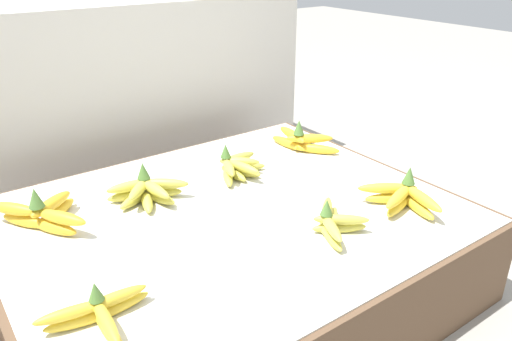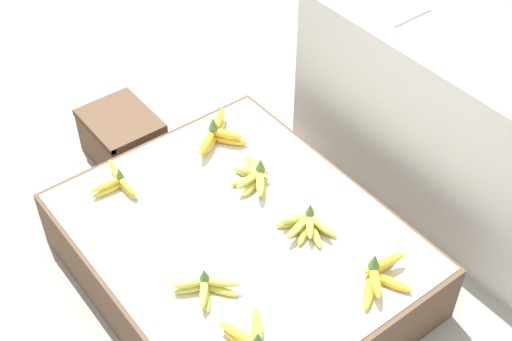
% 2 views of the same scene
% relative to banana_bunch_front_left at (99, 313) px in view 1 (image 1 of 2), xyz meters
% --- Properties ---
extents(ground_plane, '(10.00, 10.00, 0.00)m').
position_rel_banana_bunch_front_left_xyz_m(ground_plane, '(0.43, 0.22, -0.28)').
color(ground_plane, gray).
extents(display_platform, '(1.17, 0.96, 0.25)m').
position_rel_banana_bunch_front_left_xyz_m(display_platform, '(0.43, 0.22, -0.15)').
color(display_platform, brown).
rests_on(display_platform, ground_plane).
extents(back_vendor_table, '(1.28, 0.47, 0.72)m').
position_rel_banana_bunch_front_left_xyz_m(back_vendor_table, '(0.57, 1.12, 0.08)').
color(back_vendor_table, beige).
rests_on(back_vendor_table, ground_plane).
extents(banana_bunch_front_left, '(0.22, 0.15, 0.09)m').
position_rel_banana_bunch_front_left_xyz_m(banana_bunch_front_left, '(0.00, 0.00, 0.00)').
color(banana_bunch_front_left, gold).
rests_on(banana_bunch_front_left, display_platform).
extents(banana_bunch_front_midright, '(0.15, 0.19, 0.09)m').
position_rel_banana_bunch_front_left_xyz_m(banana_bunch_front_midright, '(0.58, -0.02, 0.00)').
color(banana_bunch_front_midright, gold).
rests_on(banana_bunch_front_midright, display_platform).
extents(banana_bunch_front_right, '(0.19, 0.23, 0.11)m').
position_rel_banana_bunch_front_left_xyz_m(banana_bunch_front_right, '(0.82, -0.03, 0.01)').
color(banana_bunch_front_right, gold).
rests_on(banana_bunch_front_right, display_platform).
extents(banana_bunch_middle_left, '(0.22, 0.25, 0.11)m').
position_rel_banana_bunch_front_left_xyz_m(banana_bunch_middle_left, '(0.01, 0.43, 0.01)').
color(banana_bunch_middle_left, gold).
rests_on(banana_bunch_middle_left, display_platform).
extents(banana_bunch_middle_midleft, '(0.21, 0.16, 0.11)m').
position_rel_banana_bunch_front_left_xyz_m(banana_bunch_middle_midleft, '(0.28, 0.41, 0.00)').
color(banana_bunch_middle_midleft, gold).
rests_on(banana_bunch_middle_midleft, display_platform).
extents(banana_bunch_middle_midright, '(0.19, 0.17, 0.10)m').
position_rel_banana_bunch_front_left_xyz_m(banana_bunch_middle_midright, '(0.57, 0.40, 0.00)').
color(banana_bunch_middle_midright, gold).
rests_on(banana_bunch_middle_midright, display_platform).
extents(banana_bunch_middle_right, '(0.17, 0.25, 0.11)m').
position_rel_banana_bunch_front_left_xyz_m(banana_bunch_middle_right, '(0.87, 0.44, 0.01)').
color(banana_bunch_middle_right, gold).
rests_on(banana_bunch_middle_right, display_platform).
extents(foam_tray_white, '(0.28, 0.19, 0.02)m').
position_rel_banana_bunch_front_left_xyz_m(foam_tray_white, '(0.20, 1.07, 0.45)').
color(foam_tray_white, white).
rests_on(foam_tray_white, back_vendor_table).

